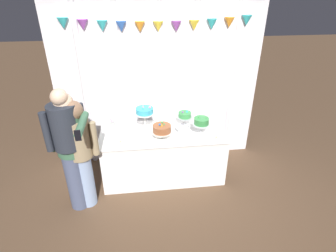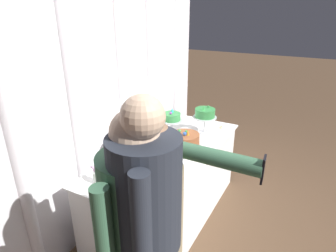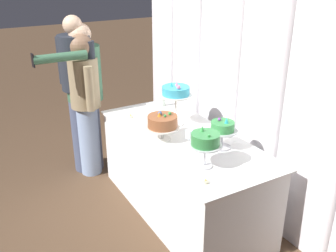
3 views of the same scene
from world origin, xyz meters
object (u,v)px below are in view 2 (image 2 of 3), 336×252
Objects in this scene: cake_display_midleft at (185,140)px; tealight_near_left at (221,128)px; cake_display_rightmost at (205,114)px; wine_glass at (186,132)px; cake_table at (169,184)px; cake_display_leftmost at (146,127)px; guest_man_dark_suit at (155,237)px; cake_display_midright at (171,119)px; flower_vase at (97,175)px; guest_man_pink_jacket at (147,243)px; tealight_far_left at (155,189)px; guest_girl_blue_dress at (141,244)px.

tealight_near_left is (0.77, -0.09, -0.15)m from cake_display_midleft.
cake_display_rightmost is 0.34m from wine_glass.
cake_table is 11.91× the size of wine_glass.
guest_man_dark_suit is (-0.84, -0.59, -0.22)m from cake_display_leftmost.
cake_display_midleft is 7.26× the size of tealight_near_left.
wine_glass reaches higher than tealight_near_left.
cake_display_midleft is at bearing -175.94° from cake_display_rightmost.
cake_display_midright reaches higher than flower_vase.
guest_man_pink_jacket is at bearing -156.19° from cake_table.
wine_glass is at bearing 158.86° from tealight_near_left.
cake_display_midleft is 0.28m from wine_glass.
flower_vase is 0.81m from guest_man_dark_suit.
flower_vase reaches higher than tealight_far_left.
cake_table is 1.43m from guest_man_pink_jacket.
guest_girl_blue_dress is at bearing -155.57° from tealight_far_left.
cake_display_midleft is 0.60m from tealight_far_left.
guest_girl_blue_dress reaches higher than cake_display_rightmost.
cake_display_rightmost is (0.19, -0.30, 0.04)m from cake_display_midright.
wine_glass is 0.85m from tealight_far_left.
cake_display_rightmost is at bearing 12.49° from guest_man_dark_suit.
flower_vase is 1.56m from tealight_near_left.
guest_man_dark_suit is at bearing -163.20° from cake_display_midleft.
cake_table is 0.82m from cake_display_rightmost.
guest_man_pink_jacket reaches higher than tealight_near_left.
wine_glass is 3.57× the size of tealight_far_left.
guest_girl_blue_dress is at bearing -165.67° from cake_display_midleft.
guest_man_dark_suit is at bearing -155.42° from cake_display_midright.
cake_display_midright is at bearing 121.74° from cake_display_rightmost.
cake_display_midleft is 0.18× the size of guest_girl_blue_dress.
cake_display_midleft is 6.76× the size of tealight_far_left.
tealight_far_left is 1.35m from tealight_near_left.
guest_man_pink_jacket is at bearing -121.67° from flower_vase.
cake_display_midleft is at bearing -29.61° from flower_vase.
cake_display_leftmost is 0.53m from wine_glass.
wine_glass is 1.01m from flower_vase.
cake_display_midright is 0.18× the size of guest_man_dark_suit.
cake_display_rightmost is 0.21× the size of guest_man_dark_suit.
tealight_near_left is at bearing -32.71° from cake_display_rightmost.
wine_glass is (0.25, 0.11, -0.04)m from cake_display_midleft.
guest_man_pink_jacket is (-1.95, -0.26, 0.15)m from tealight_near_left.
cake_display_rightmost is at bearing 12.58° from guest_man_pink_jacket.
flower_vase is at bearing 163.82° from cake_display_leftmost.
tealight_far_left is (0.13, -0.44, -0.06)m from flower_vase.
guest_girl_blue_dress reaches higher than wine_glass.
tealight_far_left reaches higher than cake_table.
cake_table is 0.57m from cake_display_midleft.
wine_glass is 0.56m from tealight_near_left.
cake_display_rightmost is at bearing -15.91° from flower_vase.
wine_glass is (-0.13, -0.23, -0.06)m from cake_display_midright.
tealight_near_left is 0.02× the size of guest_man_pink_jacket.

